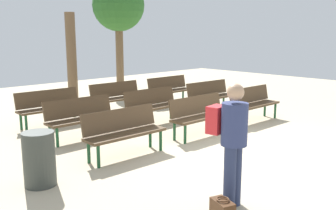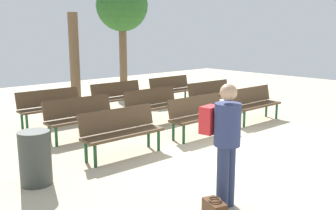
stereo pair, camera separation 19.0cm
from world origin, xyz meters
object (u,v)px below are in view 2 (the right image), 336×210
Objects in this scene: bench_r2_c1 at (118,96)px; tree_1 at (122,7)px; bench_r2_c0 at (51,105)px; trash_bin at (35,158)px; bench_r2_c2 at (172,89)px; visitor_with_backpack at (225,138)px; bench_r0_c1 at (199,113)px; bench_r0_c2 at (254,102)px; bench_r1_c2 at (212,95)px; bench_r0_c0 at (121,129)px; tree_0 at (74,57)px; bench_r1_c0 at (81,115)px; bench_r1_c1 at (154,104)px.

tree_1 is at bearing 53.40° from bench_r2_c1.
bench_r2_c0 reaches higher than trash_bin.
visitor_with_backpack is at bearing -127.61° from bench_r2_c2.
bench_r0_c1 is 7.87m from tree_1.
bench_r2_c1 is at bearing 2.46° from bench_r2_c0.
bench_r0_c2 is 0.37× the size of tree_1.
bench_r2_c2 is 0.97× the size of visitor_with_backpack.
bench_r1_c2 is at bearing 36.12° from bench_r0_c1.
visitor_with_backpack reaches higher than bench_r0_c0.
bench_r0_c0 is 3.79m from bench_r2_c1.
bench_r1_c2 is 6.19m from trash_bin.
bench_r0_c1 is 0.98× the size of visitor_with_backpack.
tree_0 is 7.35m from trash_bin.
bench_r0_c0 is 8.82m from tree_1.
bench_r0_c0 reaches higher than trash_bin.
bench_r1_c0 is at bearing -179.34° from bench_r1_c2.
visitor_with_backpack is at bearing -130.74° from bench_r0_c1.
tree_0 is at bearing 108.42° from bench_r0_c2.
bench_r1_c1 is 6.58m from tree_1.
trash_bin is (-6.70, -7.00, -2.83)m from tree_1.
bench_r1_c2 is (4.15, -0.13, 0.00)m from bench_r1_c0.
visitor_with_backpack reaches higher than bench_r2_c2.
bench_r0_c0 is 1.58m from bench_r1_c0.
tree_0 is 1.77× the size of visitor_with_backpack.
bench_r0_c0 is 1.00× the size of bench_r1_c2.
tree_1 reaches higher than bench_r0_c2.
bench_r2_c1 is 5.14m from trash_bin.
bench_r1_c0 is at bearing 159.09° from bench_r0_c2.
trash_bin is (-1.51, 2.39, -0.52)m from visitor_with_backpack.
tree_1 reaches higher than tree_0.
tree_0 is 3.35m from tree_1.
tree_1 is at bearing 38.97° from bench_r2_c0.
bench_r1_c1 is 1.61m from bench_r2_c1.
bench_r1_c0 is 4.38m from bench_r2_c2.
bench_r1_c1 is 4.42m from tree_0.
bench_r2_c0 is at bearing 179.74° from bench_r2_c2.
bench_r1_c1 and bench_r2_c0 have the same top height.
tree_1 reaches higher than bench_r2_c2.
bench_r1_c0 is 4.24m from visitor_with_backpack.
bench_r0_c2 is 1.94× the size of trash_bin.
bench_r2_c1 is at bearing 178.96° from bench_r2_c2.
bench_r1_c2 reaches higher than trash_bin.
bench_r2_c0 is (-4.12, 1.66, 0.00)m from bench_r1_c2.
trash_bin is (-1.84, -3.34, -0.09)m from bench_r2_c0.
bench_r2_c1 is (-1.99, 3.19, 0.00)m from bench_r0_c2.
bench_r0_c0 is 0.55× the size of tree_0.
bench_r2_c0 is at bearing -178.44° from bench_r2_c1.
tree_0 is at bearing 116.22° from bench_r1_c2.
bench_r1_c1 is 2.54m from bench_r2_c0.
bench_r0_c2 is 6.24m from tree_0.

